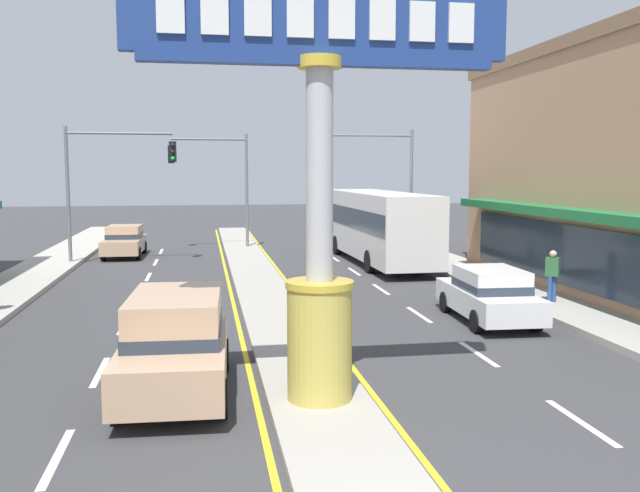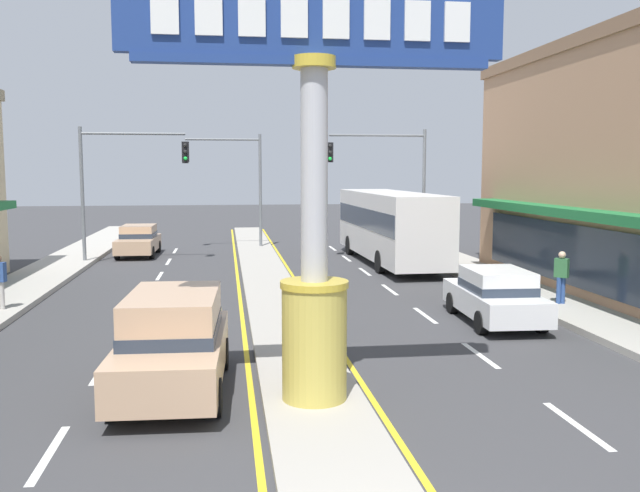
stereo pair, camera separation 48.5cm
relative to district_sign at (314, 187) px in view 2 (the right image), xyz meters
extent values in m
cube|color=#A39E93|center=(0.00, 11.65, -3.89)|extent=(1.87, 52.00, 0.14)
cube|color=#ADA89E|center=(8.79, 9.65, -3.87)|extent=(2.51, 60.00, 0.18)
cube|color=silver|center=(-4.23, -1.55, -3.96)|extent=(0.14, 2.20, 0.01)
cube|color=silver|center=(-4.23, 2.85, -3.96)|extent=(0.14, 2.20, 0.01)
cube|color=silver|center=(-4.23, 7.25, -3.96)|extent=(0.14, 2.20, 0.01)
cube|color=silver|center=(-4.23, 11.65, -3.96)|extent=(0.14, 2.20, 0.01)
cube|color=silver|center=(-4.23, 16.05, -3.96)|extent=(0.14, 2.20, 0.01)
cube|color=silver|center=(-4.23, 20.45, -3.96)|extent=(0.14, 2.20, 0.01)
cube|color=silver|center=(-4.23, 24.85, -3.96)|extent=(0.14, 2.20, 0.01)
cube|color=silver|center=(4.23, -1.55, -3.96)|extent=(0.14, 2.20, 0.01)
cube|color=silver|center=(4.23, 2.85, -3.96)|extent=(0.14, 2.20, 0.01)
cube|color=silver|center=(4.23, 7.25, -3.96)|extent=(0.14, 2.20, 0.01)
cube|color=silver|center=(4.23, 11.65, -3.96)|extent=(0.14, 2.20, 0.01)
cube|color=silver|center=(4.23, 16.05, -3.96)|extent=(0.14, 2.20, 0.01)
cube|color=silver|center=(4.23, 20.45, -3.96)|extent=(0.14, 2.20, 0.01)
cube|color=silver|center=(4.23, 24.85, -3.96)|extent=(0.14, 2.20, 0.01)
cube|color=yellow|center=(-1.11, 11.65, -3.96)|extent=(0.12, 52.00, 0.01)
cube|color=yellow|center=(1.11, 11.65, -3.96)|extent=(0.12, 52.00, 0.01)
cylinder|color=gold|center=(0.00, 0.00, -2.80)|extent=(1.17, 1.17, 2.04)
cylinder|color=gold|center=(0.00, 0.00, -1.72)|extent=(1.23, 1.23, 0.12)
cylinder|color=#B7B7BC|center=(0.00, 0.00, 0.22)|extent=(0.48, 0.48, 4.02)
cylinder|color=gold|center=(0.00, 0.00, 2.13)|extent=(0.76, 0.76, 0.20)
cube|color=navy|center=(0.00, 0.00, 2.85)|extent=(6.68, 0.24, 1.23)
cube|color=navy|center=(0.00, 0.00, 2.15)|extent=(6.14, 0.29, 0.16)
cube|color=white|center=(-2.48, -0.15, 2.85)|extent=(0.45, 0.06, 0.67)
cube|color=white|center=(-1.77, -0.15, 2.85)|extent=(0.45, 0.06, 0.67)
cube|color=white|center=(-1.06, -0.15, 2.85)|extent=(0.45, 0.06, 0.67)
cube|color=white|center=(-0.35, -0.15, 2.85)|extent=(0.45, 0.06, 0.67)
cube|color=white|center=(0.35, -0.15, 2.85)|extent=(0.45, 0.06, 0.67)
cube|color=white|center=(1.06, -0.15, 2.85)|extent=(0.45, 0.06, 0.67)
cube|color=white|center=(1.77, -0.15, 2.85)|extent=(0.45, 0.06, 0.67)
cube|color=white|center=(2.48, -0.15, 2.85)|extent=(0.45, 0.06, 0.67)
cube|color=#1E7038|center=(9.26, 8.03, -1.04)|extent=(0.90, 15.54, 0.30)
cube|color=#283342|center=(9.67, 8.03, -2.46)|extent=(0.08, 14.99, 2.00)
cylinder|color=slate|center=(-7.93, 20.08, -0.86)|extent=(0.16, 0.16, 6.20)
cylinder|color=slate|center=(-5.62, 20.08, 1.94)|extent=(4.62, 0.12, 0.12)
cube|color=black|center=(-3.31, 19.92, 1.13)|extent=(0.32, 0.24, 0.92)
sphere|color=black|center=(-3.31, 19.78, 1.43)|extent=(0.17, 0.17, 0.17)
sphere|color=black|center=(-3.31, 19.78, 1.13)|extent=(0.17, 0.17, 0.17)
sphere|color=#19D83F|center=(-3.31, 19.78, 0.83)|extent=(0.17, 0.17, 0.17)
cylinder|color=slate|center=(7.93, 20.07, -0.86)|extent=(0.16, 0.16, 6.20)
cylinder|color=slate|center=(5.62, 20.07, 1.94)|extent=(4.62, 0.12, 0.12)
cube|color=black|center=(3.31, 19.91, 1.13)|extent=(0.32, 0.24, 0.92)
sphere|color=black|center=(3.31, 19.77, 1.43)|extent=(0.17, 0.17, 0.17)
sphere|color=black|center=(3.31, 19.77, 1.13)|extent=(0.17, 0.17, 0.17)
sphere|color=#19D83F|center=(3.31, 19.77, 0.83)|extent=(0.17, 0.17, 0.17)
cylinder|color=slate|center=(0.34, 25.32, -0.86)|extent=(0.16, 0.16, 6.20)
cylinder|color=slate|center=(-1.64, 25.32, 1.94)|extent=(3.96, 0.12, 0.12)
cube|color=black|center=(-3.62, 25.16, 1.13)|extent=(0.32, 0.24, 0.92)
sphere|color=black|center=(-3.62, 25.02, 1.43)|extent=(0.17, 0.17, 0.17)
sphere|color=yellow|center=(-3.62, 25.02, 1.13)|extent=(0.17, 0.17, 0.17)
sphere|color=black|center=(-3.62, 25.02, 0.83)|extent=(0.17, 0.17, 0.17)
cube|color=white|center=(5.88, 6.09, -3.36)|extent=(1.95, 4.38, 0.66)
cube|color=white|center=(5.88, 5.92, -2.73)|extent=(1.64, 2.22, 0.60)
cube|color=#283342|center=(5.88, 5.92, -2.91)|extent=(1.68, 2.24, 0.24)
cylinder|color=black|center=(5.14, 7.46, -3.65)|extent=(0.25, 0.63, 0.62)
cylinder|color=black|center=(6.75, 7.39, -3.65)|extent=(0.25, 0.63, 0.62)
cylinder|color=black|center=(5.01, 4.80, -3.65)|extent=(0.25, 0.63, 0.62)
cylinder|color=black|center=(6.63, 4.72, -3.65)|extent=(0.25, 0.63, 0.62)
cube|color=tan|center=(-2.58, 1.16, -3.26)|extent=(2.10, 4.68, 0.80)
cube|color=tan|center=(-2.58, 1.34, -2.46)|extent=(1.80, 2.92, 0.80)
cube|color=#283342|center=(-2.58, 1.34, -2.74)|extent=(1.84, 2.95, 0.24)
cylinder|color=black|center=(-1.77, -0.30, -3.62)|extent=(0.25, 0.69, 0.68)
cylinder|color=black|center=(-3.52, -0.23, -3.62)|extent=(0.25, 0.69, 0.68)
cylinder|color=black|center=(-1.65, 2.54, -3.62)|extent=(0.25, 0.69, 0.68)
cylinder|color=black|center=(-3.39, 2.62, -3.62)|extent=(0.25, 0.69, 0.68)
cube|color=tan|center=(-5.88, 22.87, -3.36)|extent=(1.86, 4.34, 0.66)
cube|color=tan|center=(-5.88, 23.04, -2.73)|extent=(1.60, 2.18, 0.60)
cube|color=#283342|center=(-5.88, 23.04, -2.91)|extent=(1.63, 2.21, 0.24)
cylinder|color=black|center=(-5.10, 21.52, -3.65)|extent=(0.23, 0.62, 0.62)
cylinder|color=black|center=(-6.72, 21.55, -3.65)|extent=(0.23, 0.62, 0.62)
cylinder|color=black|center=(-5.04, 24.18, -3.65)|extent=(0.23, 0.62, 0.62)
cylinder|color=black|center=(-6.66, 24.22, -3.65)|extent=(0.23, 0.62, 0.62)
cube|color=silver|center=(5.88, 18.50, -2.15)|extent=(2.71, 11.25, 2.90)
cube|color=#283342|center=(5.88, 18.50, -1.85)|extent=(2.73, 11.02, 0.90)
cube|color=#283342|center=(5.78, 24.06, -1.90)|extent=(2.30, 0.12, 1.40)
cube|color=black|center=(5.78, 24.06, -0.90)|extent=(1.75, 0.11, 0.30)
cylinder|color=black|center=(4.67, 21.95, -3.48)|extent=(0.30, 0.97, 0.96)
cylinder|color=black|center=(6.97, 21.99, -3.48)|extent=(0.30, 0.97, 0.96)
cylinder|color=black|center=(4.79, 15.57, -3.48)|extent=(0.30, 0.97, 0.96)
cylinder|color=black|center=(7.09, 15.61, -3.48)|extent=(0.30, 0.97, 0.96)
cylinder|color=#B7B2AD|center=(-8.10, 8.99, -3.37)|extent=(0.14, 0.14, 0.82)
cylinder|color=#2D4C8C|center=(8.54, 7.55, -3.37)|extent=(0.14, 0.14, 0.81)
cylinder|color=#2D4C8C|center=(8.68, 7.55, -3.37)|extent=(0.14, 0.14, 0.81)
cube|color=#336B3D|center=(8.61, 7.55, -2.67)|extent=(0.44, 0.44, 0.58)
sphere|color=beige|center=(8.61, 7.55, -2.27)|extent=(0.22, 0.22, 0.22)
camera|label=1|loc=(-2.02, -11.81, 0.29)|focal=38.32mm
camera|label=2|loc=(-1.54, -11.88, 0.29)|focal=38.32mm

